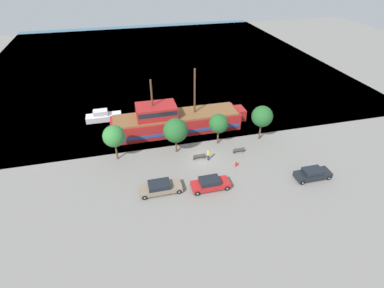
# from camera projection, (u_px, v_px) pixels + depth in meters

# --- Properties ---
(ground_plane) EXTENTS (160.00, 160.00, 0.00)m
(ground_plane) POSITION_uv_depth(u_px,v_px,m) (202.00, 158.00, 40.70)
(ground_plane) COLOR gray
(water_surface) EXTENTS (80.00, 80.00, 0.00)m
(water_surface) POSITION_uv_depth(u_px,v_px,m) (156.00, 59.00, 76.24)
(water_surface) COLOR #38667F
(water_surface) RESTS_ON ground
(pirate_ship) EXTENTS (20.90, 4.68, 9.67)m
(pirate_ship) POSITION_uv_depth(u_px,v_px,m) (174.00, 121.00, 45.93)
(pirate_ship) COLOR #A31E1E
(pirate_ship) RESTS_ON water_surface
(moored_boat_dockside) EXTENTS (5.65, 1.88, 1.79)m
(moored_boat_dockside) POSITION_uv_depth(u_px,v_px,m) (103.00, 116.00, 49.29)
(moored_boat_dockside) COLOR silver
(moored_boat_dockside) RESTS_ON water_surface
(parked_car_curb_front) EXTENTS (4.53, 1.84, 1.47)m
(parked_car_curb_front) POSITION_uv_depth(u_px,v_px,m) (210.00, 184.00, 35.27)
(parked_car_curb_front) COLOR #B21E1E
(parked_car_curb_front) RESTS_ON ground_plane
(parked_car_curb_mid) EXTENTS (4.46, 1.78, 1.40)m
(parked_car_curb_mid) POSITION_uv_depth(u_px,v_px,m) (313.00, 174.00, 36.84)
(parked_car_curb_mid) COLOR black
(parked_car_curb_mid) RESTS_ON ground_plane
(parked_car_curb_rear) EXTENTS (4.87, 1.99, 1.33)m
(parked_car_curb_rear) POSITION_uv_depth(u_px,v_px,m) (160.00, 187.00, 34.84)
(parked_car_curb_rear) COLOR #7F705B
(parked_car_curb_rear) RESTS_ON ground_plane
(fire_hydrant) EXTENTS (0.42, 0.25, 0.76)m
(fire_hydrant) POSITION_uv_depth(u_px,v_px,m) (236.00, 164.00, 38.99)
(fire_hydrant) COLOR red
(fire_hydrant) RESTS_ON ground_plane
(bench_promenade_east) EXTENTS (1.63, 0.45, 0.85)m
(bench_promenade_east) POSITION_uv_depth(u_px,v_px,m) (199.00, 156.00, 40.35)
(bench_promenade_east) COLOR #4C4742
(bench_promenade_east) RESTS_ON ground_plane
(bench_promenade_west) EXTENTS (1.52, 0.45, 0.85)m
(bench_promenade_west) POSITION_uv_depth(u_px,v_px,m) (239.00, 150.00, 41.59)
(bench_promenade_west) COLOR #4C4742
(bench_promenade_west) RESTS_ON ground_plane
(pedestrian_walking_near) EXTENTS (0.32, 0.32, 1.67)m
(pedestrian_walking_near) POSITION_uv_depth(u_px,v_px,m) (208.00, 155.00, 39.94)
(pedestrian_walking_near) COLOR #232838
(pedestrian_walking_near) RESTS_ON ground_plane
(tree_row_east) EXTENTS (2.89, 2.89, 5.06)m
(tree_row_east) POSITION_uv_depth(u_px,v_px,m) (114.00, 136.00, 38.62)
(tree_row_east) COLOR brown
(tree_row_east) RESTS_ON ground_plane
(tree_row_mideast) EXTENTS (3.32, 3.32, 5.13)m
(tree_row_mideast) POSITION_uv_depth(u_px,v_px,m) (176.00, 131.00, 40.10)
(tree_row_mideast) COLOR brown
(tree_row_mideast) RESTS_ON ground_plane
(tree_row_midwest) EXTENTS (2.76, 2.76, 4.69)m
(tree_row_midwest) POSITION_uv_depth(u_px,v_px,m) (219.00, 124.00, 41.99)
(tree_row_midwest) COLOR brown
(tree_row_midwest) RESTS_ON ground_plane
(tree_row_west) EXTENTS (3.04, 3.04, 5.33)m
(tree_row_west) POSITION_uv_depth(u_px,v_px,m) (262.00, 116.00, 42.69)
(tree_row_west) COLOR brown
(tree_row_west) RESTS_ON ground_plane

